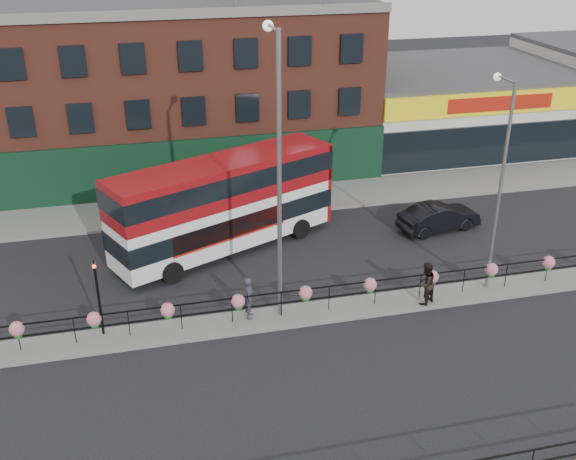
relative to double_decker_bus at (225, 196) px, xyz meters
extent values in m
plane|color=black|center=(2.18, -6.71, -2.81)|extent=(120.00, 120.00, 0.00)
cube|color=slate|center=(2.18, 5.29, -2.73)|extent=(60.00, 4.00, 0.15)
cube|color=slate|center=(2.18, -6.71, -2.73)|extent=(60.00, 1.60, 0.15)
cube|color=brown|center=(-1.82, 13.29, 2.19)|extent=(25.00, 12.00, 10.00)
cube|color=#3F3F42|center=(-1.82, 13.29, 7.34)|extent=(25.00, 12.00, 0.30)
cube|color=black|center=(-1.82, 7.21, -1.11)|extent=(25.00, 0.25, 3.40)
cube|color=silver|center=(18.18, 13.29, -0.31)|extent=(15.00, 12.00, 5.00)
cube|color=#3F3F42|center=(18.18, 13.29, 2.34)|extent=(15.00, 12.00, 0.30)
cube|color=yellow|center=(18.18, 7.21, 1.49)|extent=(15.00, 0.25, 1.40)
cube|color=#A6190C|center=(18.18, 7.09, 1.49)|extent=(7.00, 0.10, 0.90)
cube|color=black|center=(18.18, 7.21, -1.21)|extent=(15.00, 0.25, 2.60)
cube|color=black|center=(2.18, -6.71, -1.56)|extent=(30.00, 0.05, 0.05)
cube|color=black|center=(2.18, -6.71, -2.05)|extent=(30.00, 0.05, 0.05)
cylinder|color=black|center=(-8.82, -6.71, -2.11)|extent=(0.04, 0.04, 1.10)
cylinder|color=black|center=(-6.82, -6.71, -2.11)|extent=(0.04, 0.04, 1.10)
cylinder|color=black|center=(-4.82, -6.71, -2.11)|extent=(0.04, 0.04, 1.10)
cylinder|color=black|center=(-2.82, -6.71, -2.11)|extent=(0.04, 0.04, 1.10)
cylinder|color=black|center=(-0.82, -6.71, -2.11)|extent=(0.04, 0.04, 1.10)
cylinder|color=black|center=(1.18, -6.71, -2.11)|extent=(0.04, 0.04, 1.10)
cylinder|color=black|center=(3.18, -6.71, -2.11)|extent=(0.04, 0.04, 1.10)
cylinder|color=black|center=(5.18, -6.71, -2.11)|extent=(0.04, 0.04, 1.10)
cylinder|color=black|center=(7.18, -6.71, -2.11)|extent=(0.04, 0.04, 1.10)
cylinder|color=black|center=(9.18, -6.71, -2.11)|extent=(0.04, 0.04, 1.10)
cylinder|color=black|center=(11.18, -6.71, -2.11)|extent=(0.04, 0.04, 1.10)
cylinder|color=black|center=(13.18, -6.71, -2.11)|extent=(0.04, 0.04, 1.10)
sphere|color=#C26779|center=(-8.82, -6.71, -1.71)|extent=(0.56, 0.56, 0.56)
sphere|color=#1E671E|center=(-8.82, -6.71, -1.94)|extent=(0.36, 0.36, 0.36)
sphere|color=#C26779|center=(-6.07, -6.71, -1.71)|extent=(0.56, 0.56, 0.56)
sphere|color=#1E671E|center=(-6.07, -6.71, -1.94)|extent=(0.36, 0.36, 0.36)
sphere|color=#C26779|center=(-3.32, -6.71, -1.71)|extent=(0.56, 0.56, 0.56)
sphere|color=#1E671E|center=(-3.32, -6.71, -1.94)|extent=(0.36, 0.36, 0.36)
sphere|color=#C26779|center=(-0.57, -6.71, -1.71)|extent=(0.56, 0.56, 0.56)
sphere|color=#1E671E|center=(-0.57, -6.71, -1.94)|extent=(0.36, 0.36, 0.36)
sphere|color=#C26779|center=(2.18, -6.71, -1.71)|extent=(0.56, 0.56, 0.56)
sphere|color=#1E671E|center=(2.18, -6.71, -1.94)|extent=(0.36, 0.36, 0.36)
sphere|color=#C26779|center=(4.93, -6.71, -1.71)|extent=(0.56, 0.56, 0.56)
sphere|color=#1E671E|center=(4.93, -6.71, -1.94)|extent=(0.36, 0.36, 0.36)
sphere|color=#C26779|center=(7.68, -6.71, -1.71)|extent=(0.56, 0.56, 0.56)
sphere|color=#1E671E|center=(7.68, -6.71, -1.94)|extent=(0.36, 0.36, 0.36)
sphere|color=#C26779|center=(10.43, -6.71, -1.71)|extent=(0.56, 0.56, 0.56)
sphere|color=#1E671E|center=(10.43, -6.71, -1.94)|extent=(0.36, 0.36, 0.36)
sphere|color=#C26779|center=(13.18, -6.71, -1.71)|extent=(0.56, 0.56, 0.56)
sphere|color=#1E671E|center=(13.18, -6.71, -1.94)|extent=(0.36, 0.36, 0.36)
cube|color=white|center=(-0.05, -0.02, -0.36)|extent=(11.24, 6.98, 4.07)
cube|color=maroon|center=(-0.05, -0.02, 0.81)|extent=(11.32, 7.06, 1.83)
cube|color=black|center=(-0.05, -0.02, -1.08)|extent=(11.35, 7.08, 0.92)
cube|color=black|center=(-0.05, -0.02, 0.96)|extent=(11.37, 7.11, 0.92)
cube|color=maroon|center=(-0.05, -0.02, 1.70)|extent=(11.24, 6.98, 0.12)
cube|color=maroon|center=(5.00, 2.29, -0.36)|extent=(1.27, 2.45, 4.07)
cube|color=#A6190C|center=(0.03, -1.41, -1.13)|extent=(5.57, 2.58, 1.02)
cylinder|color=black|center=(-2.85, -2.70, -2.30)|extent=(1.05, 0.70, 1.02)
cylinder|color=black|center=(-3.91, -0.39, -2.30)|extent=(1.05, 0.70, 1.02)
cylinder|color=black|center=(3.82, 0.35, -2.30)|extent=(1.05, 0.70, 1.02)
cylinder|color=black|center=(2.76, 2.66, -2.30)|extent=(1.05, 0.70, 1.02)
imported|color=black|center=(10.99, -0.39, -2.10)|extent=(2.96, 4.82, 1.42)
imported|color=#2D2D39|center=(-0.07, -6.48, -1.76)|extent=(0.89, 0.79, 1.79)
imported|color=black|center=(7.20, -7.15, -1.72)|extent=(1.52, 1.49, 1.87)
cylinder|color=slate|center=(1.17, -6.53, 2.98)|extent=(0.18, 0.18, 11.28)
cylinder|color=slate|center=(1.17, -5.69, 8.51)|extent=(0.11, 1.69, 0.11)
sphere|color=silver|center=(1.17, -4.84, 8.45)|extent=(0.41, 0.41, 0.41)
cylinder|color=slate|center=(10.39, -6.54, 1.85)|extent=(0.14, 0.14, 9.01)
cylinder|color=slate|center=(10.39, -5.86, 6.26)|extent=(0.09, 1.35, 0.09)
sphere|color=silver|center=(10.39, -5.19, 6.21)|extent=(0.32, 0.32, 0.32)
cylinder|color=black|center=(-5.82, -6.31, -1.06)|extent=(0.10, 0.10, 3.20)
imported|color=black|center=(-5.82, -6.31, 0.54)|extent=(0.15, 0.18, 0.90)
sphere|color=#FF190C|center=(-5.82, -6.43, 0.36)|extent=(0.14, 0.14, 0.14)
camera|label=1|loc=(-3.99, -29.23, 12.22)|focal=42.00mm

